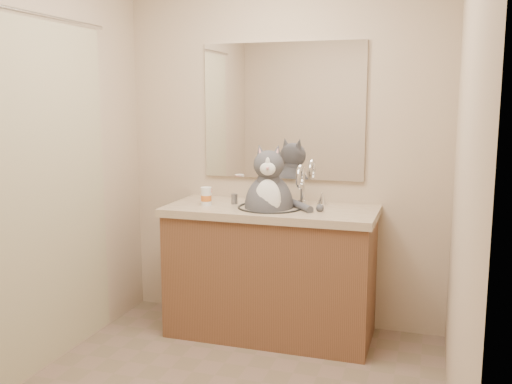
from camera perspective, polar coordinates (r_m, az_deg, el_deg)
room at (r=2.68m, az=-4.17°, el=2.16°), size 2.22×2.52×2.42m
vanity at (r=3.73m, az=1.49°, el=-7.66°), size 1.34×0.59×1.12m
mirror at (r=3.83m, az=2.68°, el=8.06°), size 1.10×0.02×0.90m
shower_curtain at (r=3.31m, az=-20.60°, el=0.00°), size 0.02×1.30×1.93m
cat at (r=3.61m, az=1.33°, el=-0.97°), size 0.50×0.40×0.62m
pill_bottle_redcap at (r=3.73m, az=-4.89°, el=-0.44°), size 0.07×0.07×0.10m
pill_bottle_orange at (r=3.70m, az=-5.00°, el=-0.47°), size 0.09×0.09×0.12m
grey_canister at (r=3.74m, az=-2.18°, el=-0.70°), size 0.05×0.05×0.07m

